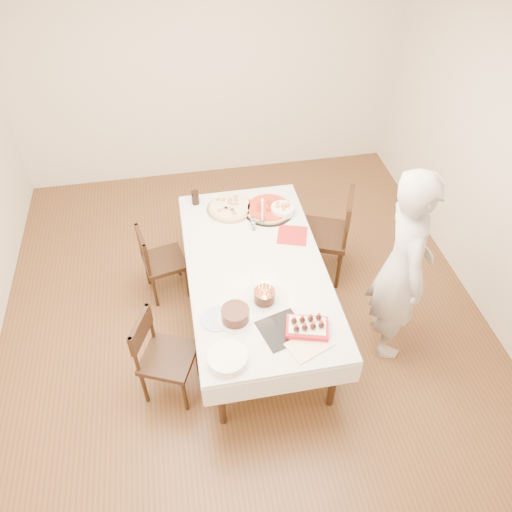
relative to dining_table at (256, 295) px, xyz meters
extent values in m
plane|color=#52341C|center=(-0.10, 0.07, -0.38)|extent=(5.00, 5.00, 0.00)
cube|color=beige|center=(-0.10, 2.57, 0.98)|extent=(4.50, 0.04, 2.70)
cube|color=beige|center=(2.15, 0.07, 0.98)|extent=(0.04, 5.00, 2.70)
plane|color=white|center=(-0.10, 0.07, 2.33)|extent=(5.00, 5.00, 0.00)
cube|color=silver|center=(0.00, 0.00, 0.00)|extent=(1.59, 2.34, 0.75)
imported|color=#B4AFAA|center=(1.11, -0.39, 0.54)|extent=(0.53, 0.72, 1.83)
cylinder|color=beige|center=(-0.10, 0.79, 0.40)|extent=(0.52, 0.52, 0.04)
cylinder|color=red|center=(0.25, 0.70, 0.40)|extent=(0.61, 0.61, 0.04)
cube|color=#B21E1E|center=(0.39, 0.32, 0.38)|extent=(0.33, 0.33, 0.01)
cylinder|color=white|center=(0.37, 0.64, 0.42)|extent=(0.25, 0.25, 0.07)
cylinder|color=white|center=(0.15, 0.52, 0.52)|extent=(0.06, 0.06, 0.30)
cylinder|color=black|center=(-0.42, 0.94, 0.44)|extent=(0.07, 0.07, 0.14)
cylinder|color=#34170D|center=(-0.26, -0.53, 0.43)|extent=(0.33, 0.33, 0.11)
cube|color=black|center=(0.07, -0.70, 0.38)|extent=(0.39, 0.39, 0.01)
cylinder|color=#311A0D|center=(-0.01, -0.39, 0.47)|extent=(0.19, 0.19, 0.16)
cube|color=beige|center=(0.23, -0.86, 0.38)|extent=(0.37, 0.31, 0.03)
cylinder|color=white|center=(-0.37, -0.89, 0.40)|extent=(0.38, 0.38, 0.06)
cylinder|color=white|center=(-0.40, -0.51, 0.38)|extent=(0.32, 0.32, 0.01)
camera|label=1|loc=(-0.53, -2.90, 3.35)|focal=35.00mm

